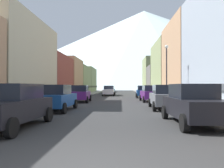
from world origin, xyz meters
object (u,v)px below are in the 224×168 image
car_left_2 (80,94)px  car_driving_0 (110,90)px  car_left_1 (57,98)px  car_right_3 (143,92)px  pedestrian_1 (163,92)px  car_driving_1 (109,91)px  streetlamp_right (167,64)px  car_right_0 (193,104)px  car_left_0 (12,105)px  car_right_2 (151,93)px  car_right_1 (165,97)px

car_left_2 → car_driving_0: bearing=83.3°
car_left_1 → car_right_3: bearing=66.3°
car_right_3 → pedestrian_1: bearing=-44.7°
car_driving_1 → streetlamp_right: (6.95, -15.23, 3.09)m
car_right_0 → car_left_0: bearing=-171.3°
car_right_3 → car_driving_1: 8.21m
car_left_2 → car_driving_1: bearing=81.7°
car_driving_1 → car_driving_0: bearing=90.0°
car_driving_0 → car_left_2: bearing=-96.7°
car_left_2 → pedestrian_1: 11.97m
streetlamp_right → car_right_3: bearing=99.7°
car_left_2 → car_right_2: bearing=5.6°
car_driving_1 → car_left_0: bearing=-94.3°
car_left_1 → streetlamp_right: size_ratio=0.75×
car_right_3 → car_driving_0: (-5.40, 9.80, 0.00)m
car_left_0 → car_right_3: size_ratio=1.00×
pedestrian_1 → car_right_1: bearing=-100.4°
car_left_0 → car_left_2: size_ratio=0.99×
car_right_0 → car_right_2: size_ratio=1.00×
car_left_2 → car_left_0: bearing=-90.0°
streetlamp_right → car_driving_1: bearing=114.5°
car_left_0 → streetlamp_right: (9.15, 14.33, 3.09)m
car_left_0 → car_left_1: (-0.00, 6.08, 0.00)m
car_right_2 → car_driving_1: size_ratio=1.01×
car_left_2 → car_right_0: bearing=-60.2°
car_right_1 → streetlamp_right: streetlamp_right is taller
car_left_1 → car_right_2: (7.60, 9.11, 0.00)m
car_right_1 → car_right_3: size_ratio=1.00×
car_left_0 → car_right_1: 10.69m
car_left_1 → car_right_3: same height
car_right_2 → car_left_0: bearing=-116.6°
car_left_0 → car_right_2: same height
car_right_0 → pedestrian_1: 19.92m
car_driving_1 → car_left_1: bearing=-95.4°
car_driving_1 → pedestrian_1: (7.85, -8.61, -0.01)m
car_right_3 → pedestrian_1: car_right_3 is taller
car_left_0 → car_right_0: (7.60, 1.17, 0.00)m
car_right_0 → car_driving_1: 28.90m
car_left_1 → car_right_1: same height
pedestrian_1 → car_right_2: bearing=-113.1°
streetlamp_right → car_left_0: bearing=-122.6°
car_left_2 → car_right_0: size_ratio=1.01×
car_left_2 → streetlamp_right: streetlamp_right is taller
car_left_2 → car_right_2: same height
car_right_2 → pedestrian_1: car_right_2 is taller
streetlamp_right → car_right_0: bearing=-96.7°
car_left_0 → car_left_2: (0.00, 14.44, 0.00)m
streetlamp_right → car_left_2: bearing=179.3°
car_right_2 → streetlamp_right: 3.56m
car_right_2 → car_driving_0: bearing=106.7°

